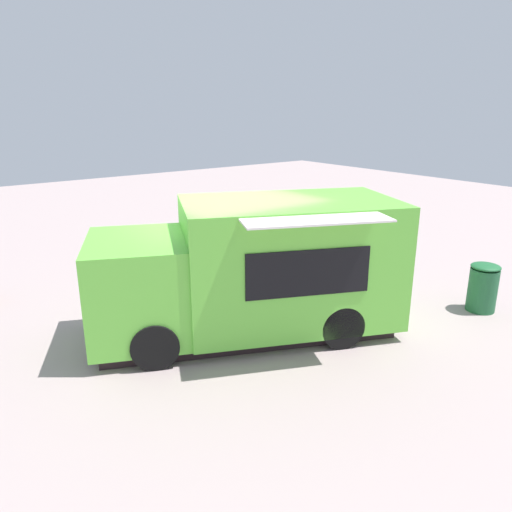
% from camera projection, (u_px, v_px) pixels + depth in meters
% --- Properties ---
extents(ground_plane, '(40.00, 40.00, 0.00)m').
position_uv_depth(ground_plane, '(231.00, 320.00, 9.06)').
color(ground_plane, '#AA9694').
extents(food_truck, '(5.56, 4.23, 2.34)m').
position_uv_depth(food_truck, '(254.00, 272.00, 8.32)').
color(food_truck, '#66C83F').
rests_on(food_truck, ground_plane).
extents(planter_flowering_side, '(0.41, 0.41, 0.68)m').
position_uv_depth(planter_flowering_side, '(211.00, 236.00, 13.55)').
color(planter_flowering_side, '#56454D').
rests_on(planter_flowering_side, ground_plane).
extents(trash_bin, '(0.55, 0.55, 0.96)m').
position_uv_depth(trash_bin, '(483.00, 287.00, 9.37)').
color(trash_bin, '#215E36').
rests_on(trash_bin, ground_plane).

